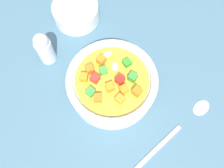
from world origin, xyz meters
The scene contains 5 objects.
ground_plane centered at (0.00, 0.00, -1.00)cm, with size 140.00×140.00×2.00cm, color #42667A.
soup_bowl_main centered at (0.01, 0.00, 2.82)cm, with size 16.50×16.50×6.10cm.
spoon centered at (-13.45, 4.73, 0.42)cm, with size 12.68×16.84×0.86cm.
side_bowl_small centered at (11.09, -14.53, 2.13)cm, with size 9.68×9.68×4.12cm.
pepper_shaker centered at (14.04, -3.77, 3.87)cm, with size 3.19×3.19×7.83cm.
Camera 1 is at (-3.89, 17.19, 45.36)cm, focal length 40.41 mm.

